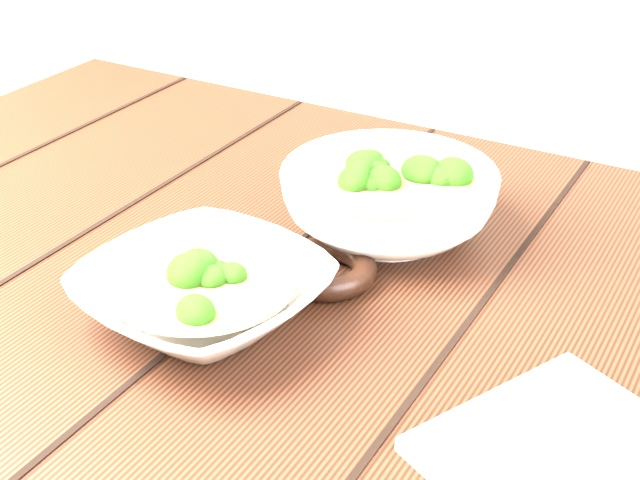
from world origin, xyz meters
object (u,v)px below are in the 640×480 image
table (287,375)px  soup_bowl_front (203,292)px  soup_bowl_back (388,199)px  trivet (326,269)px

table → soup_bowl_front: size_ratio=5.15×
table → soup_bowl_back: (0.05, 0.12, 0.16)m
table → trivet: 0.14m
soup_bowl_front → trivet: size_ratio=2.43×
table → trivet: bearing=16.1°
soup_bowl_back → table: bearing=-111.2°
soup_bowl_back → trivet: bearing=-94.7°
table → soup_bowl_front: 0.18m
table → trivet: (0.04, 0.01, 0.13)m
soup_bowl_front → trivet: bearing=60.7°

